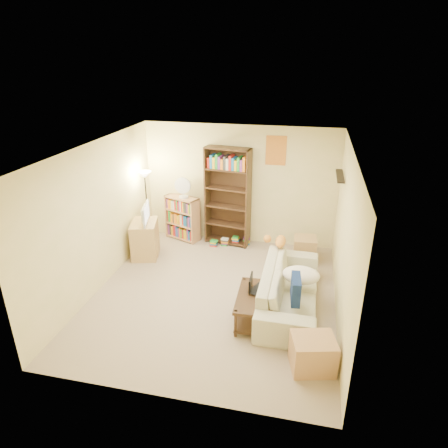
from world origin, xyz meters
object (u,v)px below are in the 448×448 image
(mug, at_px, (264,302))
(end_cabinet, at_px, (313,354))
(tv_stand, at_px, (145,239))
(coffee_table, at_px, (255,304))
(side_table, at_px, (305,249))
(short_bookshelf, at_px, (183,218))
(tabby_cat, at_px, (278,241))
(desk_fan, at_px, (183,187))
(sofa, at_px, (289,288))
(laptop, at_px, (260,290))
(floor_lamp, at_px, (145,187))
(tall_bookshelf, at_px, (228,195))
(television, at_px, (143,214))

(mug, bearing_deg, end_cabinet, -40.77)
(mug, bearing_deg, tv_stand, 144.72)
(coffee_table, bearing_deg, side_table, 70.78)
(tv_stand, distance_m, short_bookshelf, 1.06)
(tabby_cat, distance_m, desk_fan, 2.47)
(sofa, distance_m, side_table, 1.63)
(laptop, relative_size, tv_stand, 0.58)
(floor_lamp, bearing_deg, desk_fan, 34.37)
(desk_fan, bearing_deg, tall_bookshelf, 2.78)
(floor_lamp, distance_m, side_table, 3.40)
(laptop, bearing_deg, tall_bookshelf, 45.45)
(tabby_cat, distance_m, television, 2.69)
(tv_stand, bearing_deg, coffee_table, -48.26)
(sofa, height_order, laptop, sofa)
(desk_fan, xyz_separation_m, end_cabinet, (2.81, -3.37, -0.97))
(desk_fan, height_order, end_cabinet, desk_fan)
(coffee_table, height_order, tv_stand, tv_stand)
(sofa, xyz_separation_m, short_bookshelf, (-2.46, 2.07, 0.16))
(tabby_cat, distance_m, tv_stand, 2.71)
(tabby_cat, xyz_separation_m, floor_lamp, (-2.77, 0.73, 0.56))
(coffee_table, xyz_separation_m, floor_lamp, (-2.58, 2.09, 1.01))
(sofa, distance_m, desk_fan, 3.27)
(laptop, distance_m, desk_fan, 3.19)
(sofa, height_order, tall_bookshelf, tall_bookshelf)
(tabby_cat, height_order, floor_lamp, floor_lamp)
(laptop, relative_size, side_table, 0.85)
(tall_bookshelf, height_order, side_table, tall_bookshelf)
(mug, distance_m, end_cabinet, 0.99)
(sofa, xyz_separation_m, laptop, (-0.43, -0.37, 0.13))
(sofa, relative_size, short_bookshelf, 2.29)
(tabby_cat, distance_m, tall_bookshelf, 1.73)
(tabby_cat, relative_size, laptop, 1.21)
(television, bearing_deg, desk_fan, -46.18)
(desk_fan, bearing_deg, end_cabinet, -50.22)
(laptop, bearing_deg, sofa, -26.92)
(floor_lamp, xyz_separation_m, end_cabinet, (3.45, -2.93, -1.07))
(coffee_table, relative_size, laptop, 2.42)
(sofa, distance_m, tall_bookshelf, 2.65)
(television, distance_m, short_bookshelf, 1.14)
(desk_fan, bearing_deg, floor_lamp, -145.63)
(short_bookshelf, bearing_deg, television, -96.19)
(laptop, relative_size, mug, 3.60)
(mug, height_order, tall_bookshelf, tall_bookshelf)
(coffee_table, distance_m, tv_stand, 2.97)
(side_table, bearing_deg, tabby_cat, -121.56)
(coffee_table, bearing_deg, laptop, 70.77)
(tv_stand, distance_m, television, 0.55)
(mug, xyz_separation_m, tv_stand, (-2.63, 1.86, -0.12))
(laptop, relative_size, short_bookshelf, 0.43)
(floor_lamp, bearing_deg, coffee_table, -39.02)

